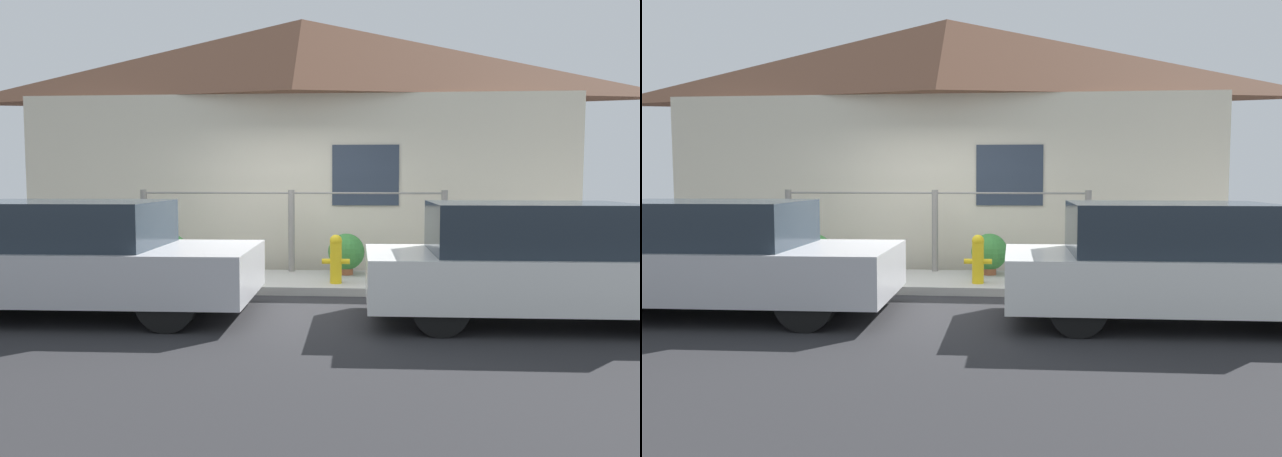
# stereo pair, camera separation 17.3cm
# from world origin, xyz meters

# --- Properties ---
(ground_plane) EXTENTS (60.00, 60.00, 0.00)m
(ground_plane) POSITION_xyz_m (0.00, 0.00, 0.00)
(ground_plane) COLOR #262628
(sidewalk) EXTENTS (24.00, 1.62, 0.12)m
(sidewalk) POSITION_xyz_m (0.00, 0.81, 0.06)
(sidewalk) COLOR #B2AFA8
(sidewalk) RESTS_ON ground_plane
(house) EXTENTS (9.75, 2.23, 4.47)m
(house) POSITION_xyz_m (0.00, 3.04, 3.51)
(house) COLOR beige
(house) RESTS_ON ground_plane
(fence) EXTENTS (4.90, 0.10, 1.30)m
(fence) POSITION_xyz_m (0.00, 1.47, 0.82)
(fence) COLOR gray
(fence) RESTS_ON sidewalk
(car_left) EXTENTS (4.18, 1.85, 1.33)m
(car_left) POSITION_xyz_m (-2.23, -1.32, 0.67)
(car_left) COLOR #B7B7BC
(car_left) RESTS_ON ground_plane
(car_right) EXTENTS (3.91, 1.67, 1.33)m
(car_right) POSITION_xyz_m (3.09, -1.32, 0.66)
(car_right) COLOR white
(car_right) RESTS_ON ground_plane
(fire_hydrant) EXTENTS (0.39, 0.18, 0.69)m
(fire_hydrant) POSITION_xyz_m (0.76, 0.39, 0.48)
(fire_hydrant) COLOR yellow
(fire_hydrant) RESTS_ON sidewalk
(potted_plant_near_hydrant) EXTENTS (0.56, 0.56, 0.64)m
(potted_plant_near_hydrant) POSITION_xyz_m (0.88, 1.19, 0.46)
(potted_plant_near_hydrant) COLOR #9E5638
(potted_plant_near_hydrant) RESTS_ON sidewalk
(potted_plant_by_fence) EXTENTS (0.54, 0.54, 0.63)m
(potted_plant_by_fence) POSITION_xyz_m (-1.78, 0.90, 0.46)
(potted_plant_by_fence) COLOR brown
(potted_plant_by_fence) RESTS_ON sidewalk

